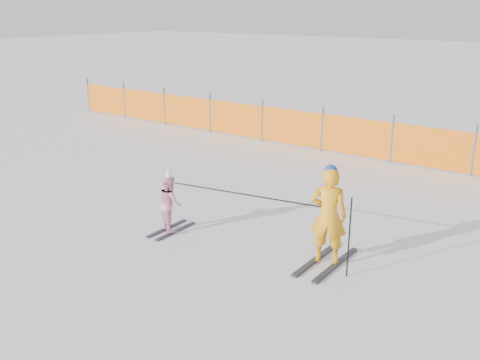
# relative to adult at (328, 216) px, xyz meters

# --- Properties ---
(ground) EXTENTS (120.00, 120.00, 0.00)m
(ground) POSITION_rel_adult_xyz_m (-1.78, -0.36, -0.80)
(ground) COLOR white
(ground) RESTS_ON ground
(adult) EXTENTS (0.65, 1.41, 1.62)m
(adult) POSITION_rel_adult_xyz_m (0.00, 0.00, 0.00)
(adult) COLOR black
(adult) RESTS_ON ground
(child) EXTENTS (0.61, 0.99, 1.19)m
(child) POSITION_rel_adult_xyz_m (-2.86, -0.50, -0.26)
(child) COLOR black
(child) RESTS_ON ground
(ski_poles) EXTENTS (3.20, 0.48, 1.26)m
(ski_poles) POSITION_rel_adult_xyz_m (-0.83, -0.23, 0.03)
(ski_poles) COLOR black
(ski_poles) RESTS_ON ground
(safety_fence) EXTENTS (17.54, 0.06, 1.25)m
(safety_fence) POSITION_rel_adult_xyz_m (-4.64, 6.12, -0.25)
(safety_fence) COLOR #595960
(safety_fence) RESTS_ON ground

